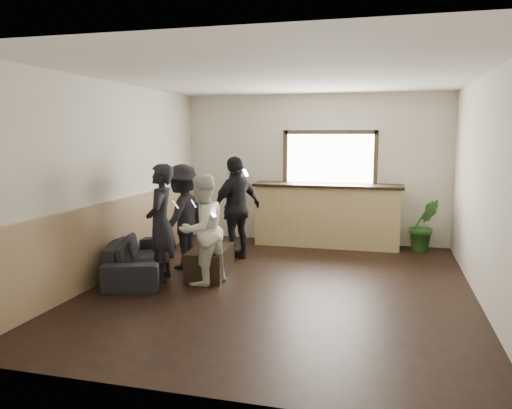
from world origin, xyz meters
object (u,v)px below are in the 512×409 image
(cup_a, at_px, (203,242))
(person_b, at_px, (202,230))
(person_c, at_px, (182,216))
(sofa, at_px, (138,257))
(person_a, at_px, (161,223))
(cup_b, at_px, (215,247))
(coffee_table, at_px, (210,262))
(potted_plant, at_px, (424,225))
(bar_counter, at_px, (327,211))
(person_d, at_px, (236,208))

(cup_a, distance_m, person_b, 0.68)
(person_b, xyz_separation_m, person_c, (-0.60, 0.75, 0.04))
(sofa, bearing_deg, person_a, -129.23)
(sofa, relative_size, person_b, 1.23)
(cup_b, bearing_deg, person_c, 146.68)
(coffee_table, height_order, person_a, person_a)
(sofa, height_order, potted_plant, potted_plant)
(potted_plant, xyz_separation_m, person_b, (-3.08, -2.82, 0.29))
(potted_plant, bearing_deg, person_a, -142.46)
(bar_counter, distance_m, potted_plant, 1.72)
(cup_a, bearing_deg, cup_b, -44.28)
(coffee_table, relative_size, person_b, 0.61)
(sofa, bearing_deg, person_d, -61.08)
(potted_plant, bearing_deg, person_c, -150.65)
(sofa, xyz_separation_m, person_a, (0.45, -0.15, 0.55))
(sofa, bearing_deg, cup_a, -83.73)
(sofa, bearing_deg, potted_plant, -77.79)
(bar_counter, height_order, coffee_table, bar_counter)
(coffee_table, relative_size, person_c, 0.58)
(bar_counter, distance_m, person_c, 2.90)
(bar_counter, relative_size, cup_a, 22.48)
(coffee_table, relative_size, cup_b, 9.68)
(person_d, bearing_deg, person_a, 6.28)
(bar_counter, relative_size, potted_plant, 2.89)
(person_b, bearing_deg, person_c, -114.62)
(coffee_table, bearing_deg, cup_a, 131.56)
(cup_b, bearing_deg, sofa, -172.11)
(person_b, bearing_deg, person_a, -62.47)
(potted_plant, xyz_separation_m, person_a, (-3.68, -2.83, 0.36))
(sofa, bearing_deg, bar_counter, -62.42)
(cup_a, bearing_deg, potted_plant, 34.39)
(cup_b, distance_m, potted_plant, 3.91)
(sofa, distance_m, potted_plant, 4.93)
(bar_counter, height_order, person_c, bar_counter)
(sofa, distance_m, cup_a, 0.97)
(person_c, bearing_deg, coffee_table, 64.66)
(bar_counter, bearing_deg, person_a, -124.48)
(coffee_table, bearing_deg, sofa, -167.27)
(cup_a, bearing_deg, person_b, -70.53)
(bar_counter, height_order, person_b, bar_counter)
(person_c, bearing_deg, person_a, 7.56)
(cup_b, distance_m, person_b, 0.43)
(sofa, height_order, person_c, person_c)
(sofa, height_order, cup_b, sofa)
(bar_counter, distance_m, cup_a, 2.78)
(person_a, xyz_separation_m, person_d, (0.66, 1.45, 0.03))
(person_d, bearing_deg, bar_counter, 167.75)
(coffee_table, bearing_deg, cup_b, -35.60)
(coffee_table, distance_m, cup_a, 0.37)
(person_a, bearing_deg, coffee_table, 109.15)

